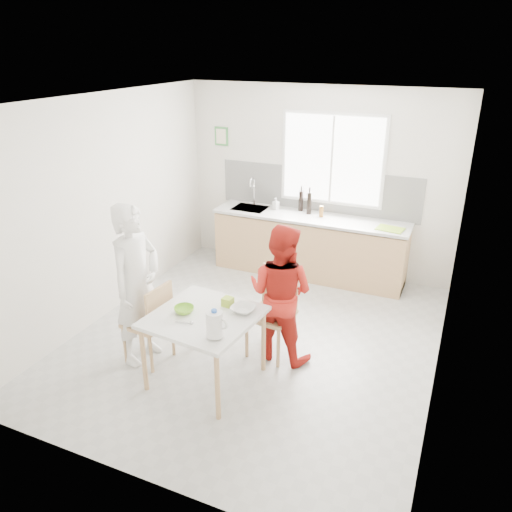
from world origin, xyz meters
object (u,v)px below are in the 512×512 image
(chair_left, at_px, (152,320))
(bowl_white, at_px, (243,309))
(person_white, at_px, (137,285))
(person_red, at_px, (281,293))
(wine_bottle_b, at_px, (301,201))
(chair_far, at_px, (274,308))
(dining_table, at_px, (204,322))
(wine_bottle_a, at_px, (309,203))
(bowl_green, at_px, (184,310))
(milk_jug, at_px, (215,324))

(chair_left, xyz_separation_m, bowl_white, (1.00, 0.15, 0.28))
(person_white, distance_m, person_red, 1.51)
(person_white, height_order, wine_bottle_b, person_white)
(chair_far, height_order, bowl_white, chair_far)
(dining_table, xyz_separation_m, wine_bottle_a, (0.11, 2.94, 0.40))
(chair_far, distance_m, wine_bottle_a, 2.25)
(dining_table, bearing_deg, chair_left, 174.12)
(bowl_green, bearing_deg, wine_bottle_a, 83.97)
(wine_bottle_b, bearing_deg, chair_far, -77.96)
(person_red, bearing_deg, chair_far, -27.24)
(chair_left, bearing_deg, wine_bottle_a, 170.58)
(wine_bottle_a, bearing_deg, chair_far, -81.51)
(chair_left, bearing_deg, bowl_green, 84.06)
(person_white, bearing_deg, milk_jug, -103.47)
(person_red, bearing_deg, person_white, 30.83)
(person_red, bearing_deg, milk_jug, 83.15)
(chair_far, xyz_separation_m, bowl_green, (-0.64, -0.81, 0.25))
(person_white, xyz_separation_m, bowl_green, (0.63, -0.12, -0.10))
(wine_bottle_a, distance_m, wine_bottle_b, 0.18)
(chair_far, height_order, milk_jug, milk_jug)
(dining_table, distance_m, person_red, 0.90)
(wine_bottle_b, bearing_deg, dining_table, -89.09)
(bowl_white, bearing_deg, milk_jug, -93.27)
(person_white, height_order, bowl_white, person_white)
(dining_table, relative_size, wine_bottle_b, 3.59)
(chair_left, relative_size, bowl_white, 3.89)
(chair_left, height_order, person_red, person_red)
(person_white, distance_m, wine_bottle_b, 3.06)
(chair_far, bearing_deg, bowl_white, -94.98)
(chair_far, bearing_deg, chair_left, -141.35)
(bowl_green, xyz_separation_m, bowl_white, (0.53, 0.25, -0.00))
(person_red, xyz_separation_m, wine_bottle_a, (-0.42, 2.22, 0.31))
(chair_left, height_order, milk_jug, milk_jug)
(milk_jug, height_order, wine_bottle_b, wine_bottle_b)
(bowl_white, height_order, wine_bottle_a, wine_bottle_a)
(dining_table, relative_size, person_white, 0.61)
(bowl_white, bearing_deg, person_white, -173.54)
(chair_left, xyz_separation_m, wine_bottle_a, (0.79, 2.88, 0.57))
(bowl_white, relative_size, milk_jug, 0.88)
(dining_table, xyz_separation_m, wine_bottle_b, (-0.05, 3.04, 0.39))
(chair_left, distance_m, bowl_green, 0.56)
(bowl_green, bearing_deg, wine_bottle_b, 87.10)
(wine_bottle_a, bearing_deg, wine_bottle_b, 149.44)
(milk_jug, bearing_deg, wine_bottle_a, 99.11)
(bowl_green, height_order, wine_bottle_b, wine_bottle_b)
(bowl_white, xyz_separation_m, milk_jug, (-0.03, -0.53, 0.12))
(milk_jug, relative_size, wine_bottle_a, 0.84)
(person_red, bearing_deg, chair_left, 34.33)
(person_red, height_order, milk_jug, person_red)
(chair_far, distance_m, wine_bottle_b, 2.37)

